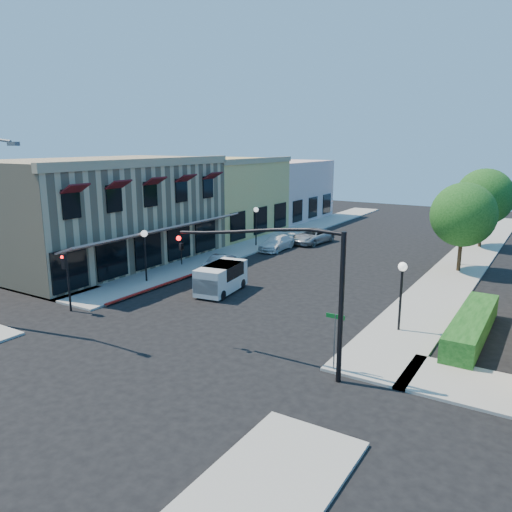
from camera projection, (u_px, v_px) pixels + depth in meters
The scene contains 22 objects.
ground at pixel (160, 351), 22.54m from camera, with size 120.00×120.00×0.00m, color black.
sidewalk_left at pixel (280, 237), 49.39m from camera, with size 3.50×50.00×0.12m, color #9A978C.
sidewalk_right at pixel (469, 258), 40.42m from camera, with size 3.50×50.00×0.12m, color #9A978C.
curb_red_strip at pixel (165, 286), 32.71m from camera, with size 0.25×10.00×0.06m, color maroon.
corner_brick_building at pixel (105, 211), 38.68m from camera, with size 11.77×18.20×8.10m.
yellow_stucco_building at pixel (219, 196), 51.19m from camera, with size 10.00×12.00×7.60m, color tan.
pink_stucco_building at pixel (276, 190), 61.21m from camera, with size 10.00×12.00×7.00m, color #D8A9A3.
hedge at pixel (470, 338), 24.00m from camera, with size 1.40×8.00×1.10m, color #113E11.
street_tree_a at pixel (463, 215), 35.33m from camera, with size 4.56×4.56×6.48m.
street_tree_b at pixel (484, 197), 43.54m from camera, with size 4.94×4.94×7.02m.
signal_mast_arm at pixel (292, 274), 19.86m from camera, with size 8.01×0.39×6.00m.
secondary_signal at pixel (66, 271), 27.29m from camera, with size 0.28×0.42×3.32m.
street_name_sign at pixel (335, 333), 20.13m from camera, with size 0.80×0.06×2.50m.
lamppost_left_near at pixel (145, 243), 32.92m from camera, with size 0.44×0.44×3.57m.
lamppost_left_far at pixel (256, 217), 44.52m from camera, with size 0.44×0.44×3.57m.
lamppost_right_near at pixel (402, 279), 24.20m from camera, with size 0.44×0.44×3.57m.
lamppost_right_far at pixel (462, 231), 37.46m from camera, with size 0.44×0.44×3.57m.
white_van at pixel (221, 277), 31.08m from camera, with size 2.26×4.22×1.78m.
parked_car_a at pixel (220, 271), 34.39m from camera, with size 1.26×3.13×1.07m, color black.
parked_car_b at pixel (219, 263), 36.43m from camera, with size 1.20×3.45×1.14m, color #9A9D9F.
parked_car_c at pixel (277, 243), 43.56m from camera, with size 1.77×4.35×1.26m, color white.
parked_car_d at pixel (312, 236), 46.40m from camera, with size 2.26×4.90×1.36m, color #A5A7AA.
Camera 1 is at (14.75, -15.58, 9.22)m, focal length 35.00 mm.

